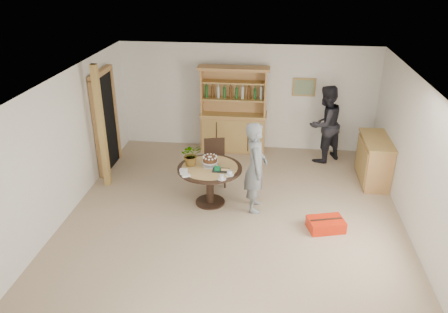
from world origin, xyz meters
The scene contains 17 objects.
ground centered at (0.00, 0.00, 0.00)m, with size 7.00×7.00×0.00m, color tan.
room_shell centered at (0.00, 0.01, 1.74)m, with size 6.04×7.04×2.52m.
doorway centered at (-2.93, 2.00, 1.11)m, with size 0.13×1.10×2.18m.
pine_post centered at (-2.70, 1.20, 1.25)m, with size 0.12×0.12×2.50m, color #AC8748.
hutch centered at (-0.30, 3.24, 0.69)m, with size 1.62×0.54×2.04m.
sideboard centered at (2.74, 2.00, 0.47)m, with size 0.54×1.26×0.94m.
dining_table centered at (-0.50, 0.71, 0.60)m, with size 1.20×1.20×0.76m.
dining_chair centered at (-0.51, 1.54, 0.54)m, with size 0.50×0.50×0.95m.
birthday_cake centered at (-0.50, 0.76, 0.88)m, with size 0.30×0.30×0.20m.
flower_vase centered at (-0.85, 0.76, 0.97)m, with size 0.38×0.33×0.42m, color #3F7233.
gift_tray centered at (-0.28, 0.59, 0.79)m, with size 0.30×0.20×0.08m.
coffee_cup_a centered at (-0.10, 0.43, 0.80)m, with size 0.15×0.15×0.09m.
coffee_cup_b centered at (-0.22, 0.26, 0.79)m, with size 0.15×0.15×0.08m.
napkins centered at (-0.91, 0.40, 0.77)m, with size 0.24×0.33×0.03m.
teen_boy centered at (0.35, 0.61, 0.85)m, with size 0.62×0.41×1.71m, color slate.
adult_person centered at (1.78, 2.90, 0.88)m, with size 0.86×0.67×1.76m, color black.
red_suitcase centered at (1.61, 0.06, 0.10)m, with size 0.68×0.54×0.21m.
Camera 1 is at (0.60, -6.42, 4.33)m, focal length 35.00 mm.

